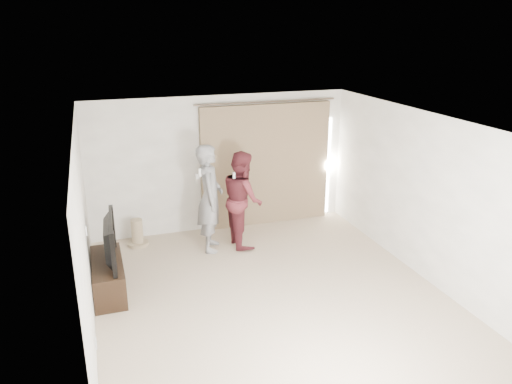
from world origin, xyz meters
TOP-DOWN VIEW (x-y plane):
  - floor at (0.00, 0.00)m, footprint 5.50×5.50m
  - wall_back at (0.00, 2.75)m, footprint 5.00×0.04m
  - wall_left at (-2.50, -0.00)m, footprint 0.04×5.50m
  - ceiling at (0.00, 0.00)m, footprint 5.00×5.50m
  - curtain at (0.91, 2.68)m, footprint 2.80×0.11m
  - tv_console at (-2.27, 0.83)m, footprint 0.45×1.30m
  - tv at (-2.27, 0.83)m, footprint 0.21×1.18m
  - scratching_post at (-1.68, 2.38)m, footprint 0.37×0.37m
  - person_man at (-0.44, 1.82)m, footprint 0.62×0.79m
  - person_woman at (0.16, 1.85)m, footprint 0.67×0.85m

SIDE VIEW (x-z plane):
  - floor at x=0.00m, z-range 0.00..0.00m
  - scratching_post at x=-1.68m, z-range -0.05..0.45m
  - tv_console at x=-2.27m, z-range 0.00..0.50m
  - tv at x=-2.27m, z-range 0.50..1.17m
  - person_woman at x=0.16m, z-range 0.00..1.74m
  - person_man at x=-0.44m, z-range 0.00..1.91m
  - curtain at x=0.91m, z-range -0.02..2.43m
  - wall_left at x=-2.50m, z-range 0.00..2.60m
  - wall_back at x=0.00m, z-range 0.00..2.60m
  - ceiling at x=0.00m, z-range 2.60..2.60m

